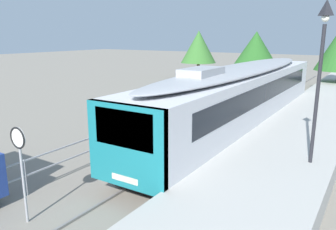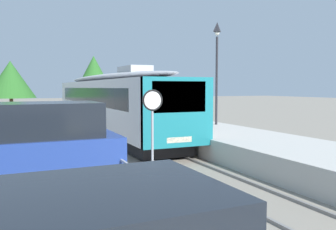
# 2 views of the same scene
# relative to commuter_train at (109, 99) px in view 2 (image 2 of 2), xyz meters

# --- Properties ---
(ground_plane) EXTENTS (160.00, 160.00, 0.00)m
(ground_plane) POSITION_rel_commuter_train_xyz_m (-3.00, -0.86, -2.15)
(ground_plane) COLOR gray
(track_rails) EXTENTS (3.20, 60.00, 0.14)m
(track_rails) POSITION_rel_commuter_train_xyz_m (0.00, -0.86, -2.11)
(track_rails) COLOR gray
(track_rails) RESTS_ON ground
(commuter_train) EXTENTS (2.82, 19.79, 3.74)m
(commuter_train) POSITION_rel_commuter_train_xyz_m (0.00, 0.00, 0.00)
(commuter_train) COLOR silver
(commuter_train) RESTS_ON track_rails
(station_platform) EXTENTS (3.90, 60.00, 0.90)m
(station_platform) POSITION_rel_commuter_train_xyz_m (3.25, -0.86, -1.70)
(station_platform) COLOR #B7B5AD
(station_platform) RESTS_ON ground
(platform_lamp_mid_platform) EXTENTS (0.34, 0.34, 5.35)m
(platform_lamp_mid_platform) POSITION_rel_commuter_train_xyz_m (4.42, -5.17, 2.48)
(platform_lamp_mid_platform) COLOR #232328
(platform_lamp_mid_platform) RESTS_ON station_platform
(speed_limit_sign) EXTENTS (0.61, 0.10, 2.81)m
(speed_limit_sign) POSITION_rel_commuter_train_xyz_m (-1.87, -11.88, -0.02)
(speed_limit_sign) COLOR #9EA0A5
(speed_limit_sign) RESTS_ON ground
(carpark_fence) EXTENTS (0.06, 36.06, 1.25)m
(carpark_fence) POSITION_rel_commuter_train_xyz_m (-3.30, -10.86, -1.24)
(carpark_fence) COLOR #9EA0A5
(carpark_fence) RESTS_ON ground
(parked_van_blue) EXTENTS (4.91, 1.99, 2.51)m
(parked_van_blue) POSITION_rel_commuter_train_xyz_m (-5.52, -12.53, -0.85)
(parked_van_blue) COLOR navy
(parked_van_blue) RESTS_ON ground
(tree_behind_carpark) EXTENTS (4.88, 4.88, 5.56)m
(tree_behind_carpark) POSITION_rel_commuter_train_xyz_m (-5.31, 18.47, 1.52)
(tree_behind_carpark) COLOR brown
(tree_behind_carpark) RESTS_ON ground
(tree_behind_station_far) EXTENTS (4.47, 4.47, 6.27)m
(tree_behind_station_far) POSITION_rel_commuter_train_xyz_m (2.95, 17.38, 1.98)
(tree_behind_station_far) COLOR brown
(tree_behind_station_far) RESTS_ON ground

